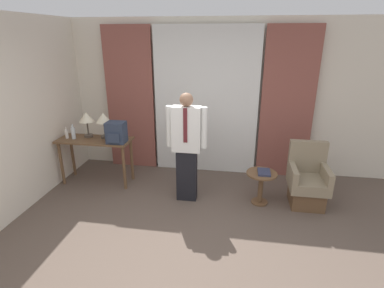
# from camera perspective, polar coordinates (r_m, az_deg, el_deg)

# --- Properties ---
(ground_plane) EXTENTS (16.00, 16.00, 0.00)m
(ground_plane) POSITION_cam_1_polar(r_m,az_deg,el_deg) (3.60, -2.75, -22.11)
(ground_plane) COLOR brown
(wall_back) EXTENTS (10.00, 0.06, 2.70)m
(wall_back) POSITION_cam_1_polar(r_m,az_deg,el_deg) (5.43, 2.80, 8.80)
(wall_back) COLOR silver
(wall_back) RESTS_ON ground_plane
(curtain_sheer_center) EXTENTS (1.82, 0.06, 2.58)m
(curtain_sheer_center) POSITION_cam_1_polar(r_m,az_deg,el_deg) (5.31, 2.63, 7.89)
(curtain_sheer_center) COLOR white
(curtain_sheer_center) RESTS_ON ground_plane
(curtain_drape_left) EXTENTS (0.87, 0.06, 2.58)m
(curtain_drape_left) POSITION_cam_1_polar(r_m,az_deg,el_deg) (5.64, -11.67, 8.21)
(curtain_drape_left) COLOR brown
(curtain_drape_left) RESTS_ON ground_plane
(curtain_drape_right) EXTENTS (0.87, 0.06, 2.58)m
(curtain_drape_right) POSITION_cam_1_polar(r_m,az_deg,el_deg) (5.35, 17.68, 7.04)
(curtain_drape_right) COLOR brown
(curtain_drape_right) RESTS_ON ground_plane
(desk) EXTENTS (1.22, 0.48, 0.78)m
(desk) POSITION_cam_1_polar(r_m,az_deg,el_deg) (5.27, -17.92, -0.46)
(desk) COLOR brown
(desk) RESTS_ON ground_plane
(table_lamp_left) EXTENTS (0.25, 0.25, 0.43)m
(table_lamp_left) POSITION_cam_1_polar(r_m,az_deg,el_deg) (5.28, -19.45, 4.62)
(table_lamp_left) COLOR #4C4238
(table_lamp_left) RESTS_ON desk
(table_lamp_right) EXTENTS (0.25, 0.25, 0.43)m
(table_lamp_right) POSITION_cam_1_polar(r_m,az_deg,el_deg) (5.15, -16.51, 4.56)
(table_lamp_right) COLOR #4C4238
(table_lamp_right) RESTS_ON desk
(bottle_near_edge) EXTENTS (0.07, 0.07, 0.25)m
(bottle_near_edge) POSITION_cam_1_polar(r_m,az_deg,el_deg) (5.34, -21.68, 2.00)
(bottle_near_edge) COLOR silver
(bottle_near_edge) RESTS_ON desk
(bottle_by_lamp) EXTENTS (0.06, 0.06, 0.18)m
(bottle_by_lamp) POSITION_cam_1_polar(r_m,az_deg,el_deg) (5.41, -22.76, 1.79)
(bottle_by_lamp) COLOR silver
(bottle_by_lamp) RESTS_ON desk
(backpack) EXTENTS (0.29, 0.26, 0.34)m
(backpack) POSITION_cam_1_polar(r_m,az_deg,el_deg) (4.91, -14.24, 2.13)
(backpack) COLOR #2D384C
(backpack) RESTS_ON desk
(person) EXTENTS (0.60, 0.20, 1.66)m
(person) POSITION_cam_1_polar(r_m,az_deg,el_deg) (4.38, -1.03, -0.01)
(person) COLOR black
(person) RESTS_ON ground_plane
(armchair) EXTENTS (0.55, 0.58, 0.93)m
(armchair) POSITION_cam_1_polar(r_m,az_deg,el_deg) (4.81, 21.08, -6.85)
(armchair) COLOR brown
(armchair) RESTS_ON ground_plane
(side_table) EXTENTS (0.45, 0.45, 0.50)m
(side_table) POSITION_cam_1_polar(r_m,az_deg,el_deg) (4.61, 13.01, -7.15)
(side_table) COLOR brown
(side_table) RESTS_ON ground_plane
(book) EXTENTS (0.18, 0.25, 0.03)m
(book) POSITION_cam_1_polar(r_m,az_deg,el_deg) (4.53, 13.56, -5.23)
(book) COLOR #2D334C
(book) RESTS_ON side_table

